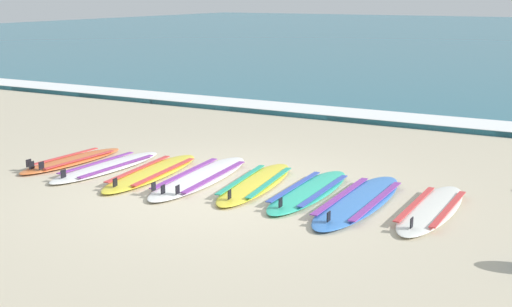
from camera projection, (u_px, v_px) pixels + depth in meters
name	position (u px, v px, depth m)	size (l,w,h in m)	color
ground_plane	(224.00, 191.00, 8.95)	(80.00, 80.00, 0.00)	#C1B599
wave_foam_strip	(374.00, 117.00, 13.89)	(80.00, 1.06, 0.11)	white
surfboard_0	(72.00, 160.00, 10.40)	(0.60, 1.97, 0.18)	orange
surfboard_1	(107.00, 167.00, 10.03)	(0.62, 2.20, 0.18)	white
surfboard_2	(152.00, 172.00, 9.71)	(0.83, 2.36, 0.18)	yellow
surfboard_3	(200.00, 177.00, 9.46)	(0.87, 2.58, 0.18)	white
surfboard_4	(255.00, 183.00, 9.16)	(0.87, 2.31, 0.18)	yellow
surfboard_5	(309.00, 191.00, 8.80)	(0.64, 2.26, 0.18)	#2DB793
surfboard_6	(359.00, 201.00, 8.39)	(0.68, 2.54, 0.18)	#3875CC
surfboard_7	(431.00, 209.00, 8.07)	(0.57, 2.19, 0.18)	silver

